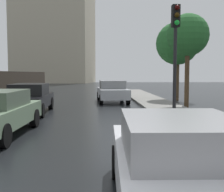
# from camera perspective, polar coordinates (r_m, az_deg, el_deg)

# --- Properties ---
(car_black_near_kerb) EXTENTS (1.90, 4.63, 1.42)m
(car_black_near_kerb) POSITION_cam_1_polar(r_m,az_deg,el_deg) (14.59, -15.76, -0.37)
(car_black_near_kerb) COLOR black
(car_black_near_kerb) RESTS_ON ground
(car_white_mid_road) EXTENTS (1.91, 3.88, 1.34)m
(car_white_mid_road) POSITION_cam_1_polar(r_m,az_deg,el_deg) (4.21, 12.96, -12.42)
(car_white_mid_road) COLOR silver
(car_white_mid_road) RESTS_ON ground
(car_silver_far_ahead) EXTENTS (2.05, 4.38, 1.43)m
(car_silver_far_ahead) POSITION_cam_1_polar(r_m,az_deg,el_deg) (19.44, 0.07, 0.96)
(car_silver_far_ahead) COLOR #B2B5BA
(car_silver_far_ahead) RESTS_ON ground
(traffic_light) EXTENTS (0.26, 0.39, 4.11)m
(traffic_light) POSITION_cam_1_polar(r_m,az_deg,el_deg) (10.47, 12.24, 10.29)
(traffic_light) COLOR black
(traffic_light) RESTS_ON sidewalk_strip
(street_tree_near) EXTENTS (2.97, 2.97, 5.48)m
(street_tree_near) POSITION_cam_1_polar(r_m,az_deg,el_deg) (21.26, 12.59, 9.86)
(street_tree_near) COLOR #4C3823
(street_tree_near) RESTS_ON ground
(street_tree_far) EXTENTS (2.35, 2.35, 5.22)m
(street_tree_far) POSITION_cam_1_polar(r_m,az_deg,el_deg) (17.11, 14.53, 11.32)
(street_tree_far) COLOR #4C3823
(street_tree_far) RESTS_ON ground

